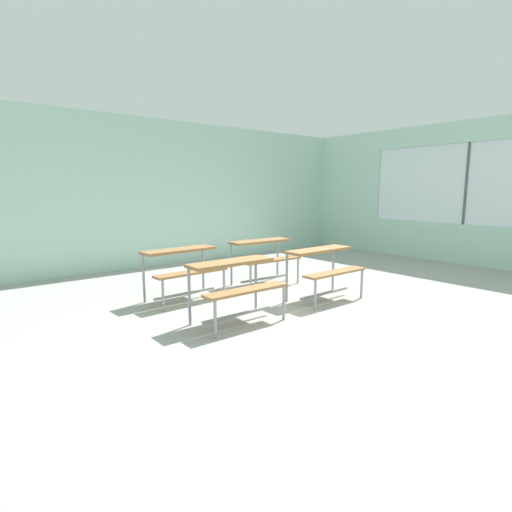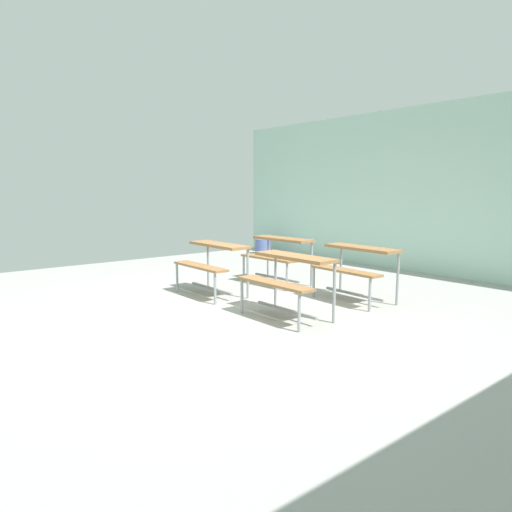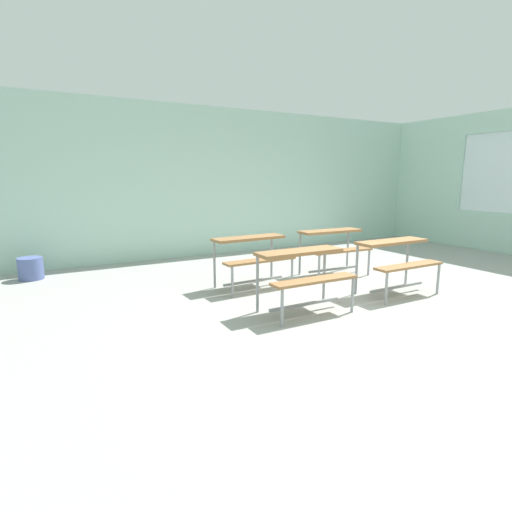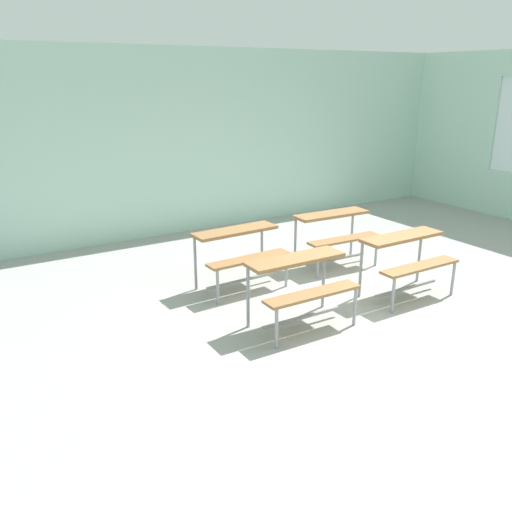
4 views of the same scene
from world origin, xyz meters
name	(u,v)px [view 2 (image 2 of 4)]	position (x,y,z in m)	size (l,w,h in m)	color
ground	(230,317)	(0.00, 0.00, -0.03)	(10.00, 9.00, 0.05)	#9E9E99
wall_back	(434,190)	(0.00, 4.50, 1.50)	(10.00, 0.12, 3.00)	silver
desk_bench_r0c0	(213,256)	(-1.04, 0.46, 0.56)	(1.10, 0.60, 0.74)	olive
desk_bench_r0c1	(288,271)	(0.53, 0.46, 0.56)	(1.10, 0.60, 0.74)	olive
desk_bench_r1c0	(278,249)	(-1.05, 1.73, 0.56)	(1.12, 0.63, 0.74)	olive
desk_bench_r1c1	(356,260)	(0.49, 1.76, 0.56)	(1.13, 0.64, 0.74)	olive
trash_bin	(263,246)	(-3.92, 3.86, 0.18)	(0.37, 0.37, 0.35)	#51609E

